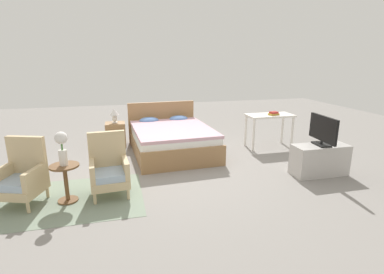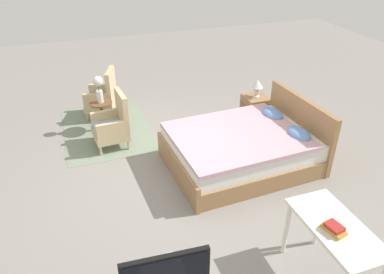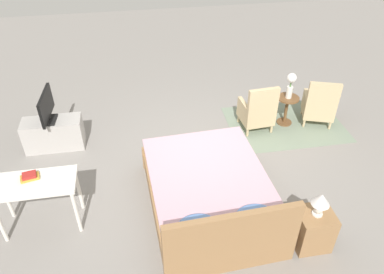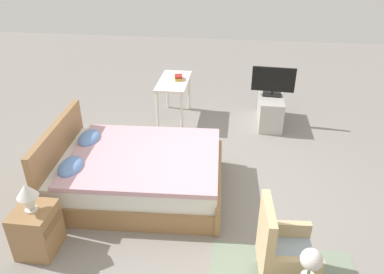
{
  "view_description": "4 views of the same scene",
  "coord_description": "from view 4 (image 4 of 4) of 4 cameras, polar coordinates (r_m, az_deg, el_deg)",
  "views": [
    {
      "loc": [
        -1.08,
        -5.17,
        2.0
      ],
      "look_at": [
        0.22,
        0.01,
        0.57
      ],
      "focal_mm": 28.0,
      "sensor_mm": 36.0,
      "label": 1
    },
    {
      "loc": [
        4.28,
        -1.4,
        3.32
      ],
      "look_at": [
        0.16,
        0.04,
        0.76
      ],
      "focal_mm": 35.0,
      "sensor_mm": 36.0,
      "label": 2
    },
    {
      "loc": [
        0.84,
        4.49,
        3.98
      ],
      "look_at": [
        0.09,
        0.15,
        0.71
      ],
      "focal_mm": 35.0,
      "sensor_mm": 36.0,
      "label": 3
    },
    {
      "loc": [
        -3.94,
        -0.31,
        3.11
      ],
      "look_at": [
        0.14,
        0.21,
        0.8
      ],
      "focal_mm": 35.0,
      "sensor_mm": 36.0,
      "label": 4
    }
  ],
  "objects": [
    {
      "name": "flower_vase",
      "position": [
        3.15,
        17.47,
        -18.59
      ],
      "size": [
        0.17,
        0.17,
        0.48
      ],
      "color": "silver",
      "rests_on": "side_table"
    },
    {
      "name": "tv_stand",
      "position": [
        6.86,
        11.82,
        4.2
      ],
      "size": [
        0.96,
        0.4,
        0.53
      ],
      "color": "#B7B2AD",
      "rests_on": "ground_plane"
    },
    {
      "name": "ground_plane",
      "position": [
        5.03,
        2.24,
        -8.9
      ],
      "size": [
        16.0,
        16.0,
        0.0
      ],
      "primitive_type": "plane",
      "color": "gray"
    },
    {
      "name": "table_lamp",
      "position": [
        4.17,
        -23.82,
        -7.9
      ],
      "size": [
        0.22,
        0.22,
        0.33
      ],
      "color": "silver",
      "rests_on": "nightstand"
    },
    {
      "name": "armchair_by_window_right",
      "position": [
        3.86,
        13.52,
        -16.71
      ],
      "size": [
        0.58,
        0.58,
        0.92
      ],
      "color": "#CCB284",
      "rests_on": "floor_rug"
    },
    {
      "name": "book_stack",
      "position": [
        6.7,
        -2.06,
        9.05
      ],
      "size": [
        0.25,
        0.18,
        0.08
      ],
      "color": "#B79333",
      "rests_on": "vanity_desk"
    },
    {
      "name": "vanity_desk",
      "position": [
        6.73,
        -2.77,
        7.75
      ],
      "size": [
        1.04,
        0.52,
        0.76
      ],
      "color": "silver",
      "rests_on": "ground_plane"
    },
    {
      "name": "tv_flatscreen",
      "position": [
        6.66,
        12.28,
        8.32
      ],
      "size": [
        0.22,
        0.74,
        0.51
      ],
      "color": "black",
      "rests_on": "tv_stand"
    },
    {
      "name": "nightstand",
      "position": [
        4.46,
        -22.54,
        -12.93
      ],
      "size": [
        0.44,
        0.41,
        0.55
      ],
      "color": "#997047",
      "rests_on": "ground_plane"
    },
    {
      "name": "bed",
      "position": [
        4.99,
        -8.56,
        -5.36
      ],
      "size": [
        1.7,
        2.22,
        0.96
      ],
      "color": "#997047",
      "rests_on": "ground_plane"
    }
  ]
}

